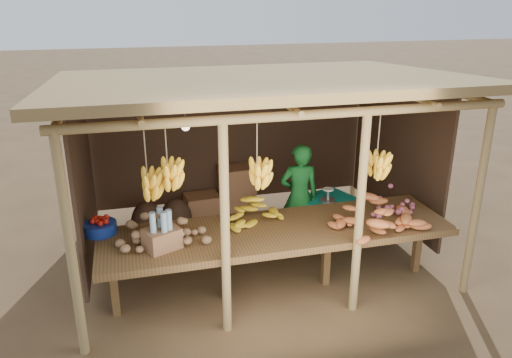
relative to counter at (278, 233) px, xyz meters
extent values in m
plane|color=brown|center=(0.00, 0.95, -0.74)|extent=(60.00, 60.00, 0.00)
cylinder|color=#9F8452|center=(-2.10, -0.55, 0.36)|extent=(0.09, 0.09, 2.20)
cylinder|color=#9F8452|center=(2.10, -0.55, 0.36)|extent=(0.09, 0.09, 2.20)
cylinder|color=#9F8452|center=(-2.10, 2.45, 0.36)|extent=(0.09, 0.09, 2.20)
cylinder|color=#9F8452|center=(2.10, 2.45, 0.36)|extent=(0.09, 0.09, 2.20)
cylinder|color=#9F8452|center=(-0.70, -0.55, 0.36)|extent=(0.09, 0.09, 2.20)
cylinder|color=#9F8452|center=(0.70, -0.55, 0.36)|extent=(0.09, 0.09, 2.20)
cylinder|color=#9F8452|center=(0.00, -0.55, 1.46)|extent=(4.40, 0.09, 0.09)
cylinder|color=#9F8452|center=(0.00, 2.45, 1.46)|extent=(4.40, 0.09, 0.09)
cube|color=olive|center=(0.00, 0.95, 1.55)|extent=(4.70, 3.50, 0.28)
cube|color=#402C1E|center=(0.00, 2.43, 0.47)|extent=(4.20, 0.04, 1.98)
cube|color=#402C1E|center=(-2.08, 1.15, 0.47)|extent=(0.04, 2.40, 1.98)
cube|color=#402C1E|center=(2.08, 1.15, 0.47)|extent=(0.04, 2.40, 1.98)
cube|color=brown|center=(0.00, 0.00, 0.02)|extent=(3.90, 1.05, 0.08)
cube|color=brown|center=(-1.80, 0.00, -0.38)|extent=(0.08, 0.08, 0.72)
cube|color=brown|center=(-0.60, 0.00, -0.38)|extent=(0.08, 0.08, 0.72)
cube|color=brown|center=(0.60, 0.00, -0.38)|extent=(0.08, 0.08, 0.72)
cube|color=brown|center=(1.80, 0.00, -0.38)|extent=(0.08, 0.08, 0.72)
cylinder|color=navy|center=(-1.90, 0.38, 0.12)|extent=(0.36, 0.36, 0.12)
cube|color=#926341|center=(-1.28, -0.14, 0.17)|extent=(0.42, 0.38, 0.21)
imported|color=#166727|center=(0.62, 1.03, -0.02)|extent=(0.56, 0.40, 1.44)
cube|color=brown|center=(1.03, 1.01, -0.44)|extent=(0.78, 0.73, 0.59)
cube|color=#0D928D|center=(1.03, 1.01, -0.12)|extent=(0.87, 0.81, 0.06)
cube|color=#926341|center=(0.02, 2.15, -0.52)|extent=(0.53, 0.44, 0.40)
cube|color=#926341|center=(0.02, 2.15, -0.12)|extent=(0.53, 0.44, 0.40)
cube|color=#926341|center=(-0.53, 2.15, -0.52)|extent=(0.53, 0.44, 0.40)
ellipsoid|color=#402C1E|center=(-1.36, 1.84, -0.47)|extent=(0.45, 0.45, 0.61)
ellipsoid|color=#402C1E|center=(-0.95, 1.84, -0.47)|extent=(0.45, 0.45, 0.61)
camera|label=1|loc=(-1.51, -4.78, 2.48)|focal=35.00mm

